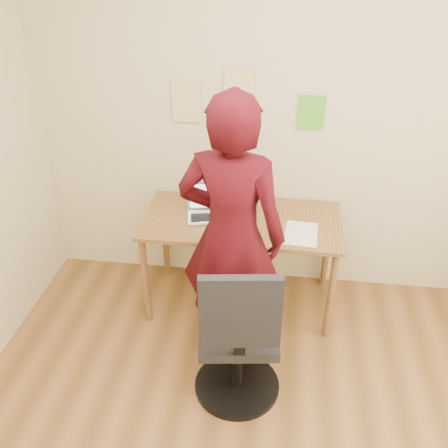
# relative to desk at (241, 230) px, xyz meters

# --- Properties ---
(room) EXTENTS (3.58, 3.58, 2.78)m
(room) POSITION_rel_desk_xyz_m (0.18, -1.38, 0.70)
(room) COLOR brown
(room) RESTS_ON ground
(desk) EXTENTS (1.40, 0.70, 0.74)m
(desk) POSITION_rel_desk_xyz_m (0.00, 0.00, 0.00)
(desk) COLOR brown
(desk) RESTS_ON ground
(laptop) EXTENTS (0.34, 0.32, 0.22)m
(laptop) POSITION_rel_desk_xyz_m (-0.24, 0.03, 0.14)
(laptop) COLOR #AAAAB1
(laptop) RESTS_ON desk
(paper_sheet) EXTENTS (0.24, 0.32, 0.00)m
(paper_sheet) POSITION_rel_desk_xyz_m (0.42, -0.14, 0.09)
(paper_sheet) COLOR white
(paper_sheet) RESTS_ON desk
(phone) EXTENTS (0.09, 0.12, 0.01)m
(phone) POSITION_rel_desk_xyz_m (0.25, -0.21, 0.09)
(phone) COLOR black
(phone) RESTS_ON desk
(wall_note_left) EXTENTS (0.21, 0.00, 0.30)m
(wall_note_left) POSITION_rel_desk_xyz_m (-0.44, 0.36, 0.81)
(wall_note_left) COLOR #E3C588
(wall_note_left) RESTS_ON room
(wall_note_mid) EXTENTS (0.21, 0.00, 0.30)m
(wall_note_mid) POSITION_rel_desk_xyz_m (-0.07, 0.36, 0.89)
(wall_note_mid) COLOR #E3C588
(wall_note_mid) RESTS_ON room
(wall_note_right) EXTENTS (0.18, 0.00, 0.24)m
(wall_note_right) POSITION_rel_desk_xyz_m (0.44, 0.36, 0.76)
(wall_note_right) COLOR #54BA29
(wall_note_right) RESTS_ON room
(office_chair) EXTENTS (0.54, 0.54, 1.03)m
(office_chair) POSITION_rel_desk_xyz_m (0.08, -0.91, -0.21)
(office_chair) COLOR black
(office_chair) RESTS_ON ground
(person) EXTENTS (0.72, 0.53, 1.82)m
(person) POSITION_rel_desk_xyz_m (-0.01, -0.51, 0.26)
(person) COLOR #3C080F
(person) RESTS_ON ground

